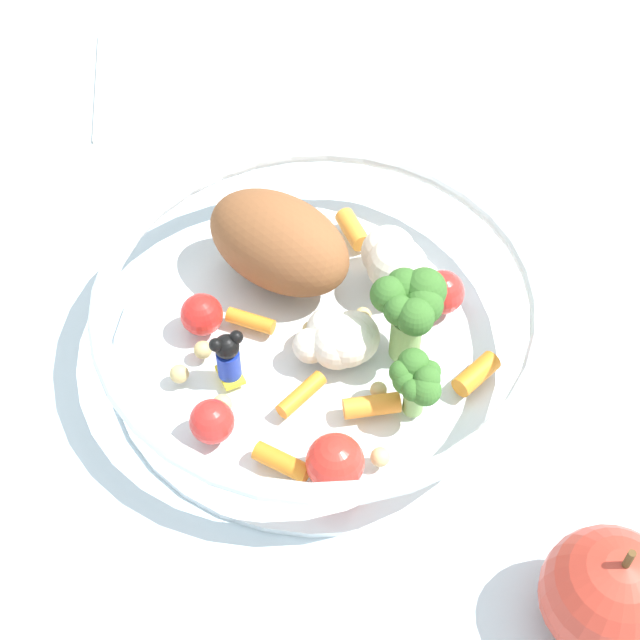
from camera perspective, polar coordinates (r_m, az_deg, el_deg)
ground_plane at (r=0.59m, az=0.44°, el=-0.56°), size 2.40×2.40×0.00m
food_container at (r=0.56m, az=0.25°, el=0.76°), size 0.26×0.26×0.07m
loose_apple at (r=0.49m, az=16.63°, el=-15.24°), size 0.07×0.07×0.08m
folded_napkin at (r=0.77m, az=-8.54°, el=13.84°), size 0.16×0.15×0.01m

